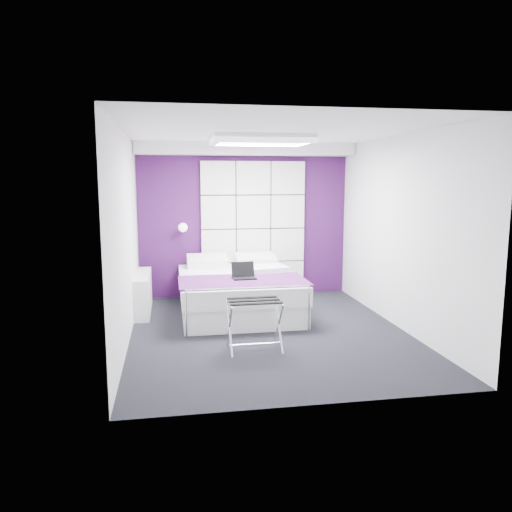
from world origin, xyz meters
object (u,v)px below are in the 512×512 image
at_px(radiator, 143,293).
at_px(laptop, 244,274).
at_px(wall_lamp, 183,227).
at_px(luggage_rack, 254,325).
at_px(nightstand, 213,267).
at_px(bed, 238,292).

bearing_deg(radiator, laptop, -24.41).
bearing_deg(wall_lamp, laptop, -60.24).
relative_size(wall_lamp, luggage_rack, 0.25).
bearing_deg(nightstand, radiator, -147.50).
relative_size(nightstand, luggage_rack, 0.72).
relative_size(bed, laptop, 6.60).
relative_size(luggage_rack, laptop, 1.87).
xyz_separation_m(wall_lamp, bed, (0.78, -1.00, -0.90)).
height_order(radiator, luggage_rack, luggage_rack).
height_order(luggage_rack, laptop, laptop).
bearing_deg(nightstand, luggage_rack, -84.51).
bearing_deg(luggage_rack, laptop, 86.56).
height_order(wall_lamp, radiator, wall_lamp).
distance_m(wall_lamp, bed, 1.55).
xyz_separation_m(wall_lamp, nightstand, (0.49, -0.04, -0.68)).
relative_size(nightstand, laptop, 1.34).
bearing_deg(luggage_rack, bed, 88.31).
bearing_deg(wall_lamp, bed, -51.92).
height_order(radiator, nightstand, radiator).
distance_m(radiator, nightstand, 1.36).
height_order(nightstand, laptop, laptop).
xyz_separation_m(luggage_rack, laptop, (0.06, 1.29, 0.36)).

